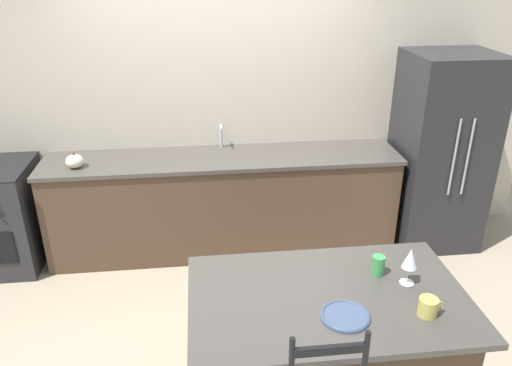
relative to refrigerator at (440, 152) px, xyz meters
name	(u,v)px	position (x,y,z in m)	size (l,w,h in m)	color
ground_plane	(228,267)	(-1.98, -0.30, -0.89)	(18.00, 18.00, 0.00)	tan
wall_back	(220,99)	(-1.98, 0.37, 0.46)	(6.00, 0.07, 2.70)	beige
back_counter	(224,202)	(-1.98, 0.06, -0.43)	(3.12, 0.66, 0.92)	#4C3828
sink_faucet	(221,134)	(-1.98, 0.26, 0.17)	(0.02, 0.13, 0.22)	#ADAFB5
kitchen_island	(324,361)	(-1.54, -1.96, -0.43)	(1.46, 0.90, 0.91)	#4C3828
refrigerator	(440,152)	(0.00, 0.00, 0.00)	(0.75, 0.73, 1.79)	#232326
dinner_plate	(345,316)	(-1.50, -2.14, 0.02)	(0.24, 0.24, 0.02)	#425170
wine_glass	(410,259)	(-1.09, -1.90, 0.17)	(0.08, 0.08, 0.21)	white
coffee_mug	(428,307)	(-1.09, -2.17, 0.06)	(0.13, 0.10, 0.10)	#C1B251
tumbler_cup	(378,265)	(-1.22, -1.81, 0.07)	(0.07, 0.07, 0.11)	#3D934C
pumpkin_decoration	(75,161)	(-3.21, -0.06, 0.09)	(0.14, 0.14, 0.14)	beige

